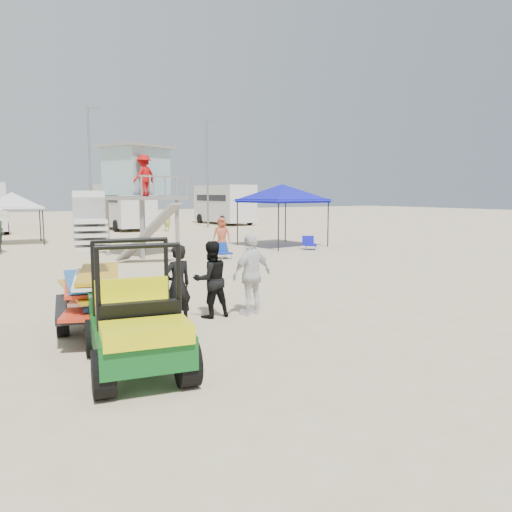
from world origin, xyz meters
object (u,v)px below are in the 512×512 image
utility_cart (135,312)px  surf_trailer (95,283)px  canopy_blue (282,187)px  lifeguard_tower (138,176)px  man_left (178,285)px

utility_cart → surf_trailer: surf_trailer is taller
surf_trailer → canopy_blue: 16.11m
lifeguard_tower → canopy_blue: lifeguard_tower is taller
lifeguard_tower → canopy_blue: size_ratio=1.23×
surf_trailer → canopy_blue: size_ratio=0.76×
utility_cart → man_left: bearing=53.2°
surf_trailer → man_left: bearing=-11.2°
man_left → lifeguard_tower: lifeguard_tower is taller
utility_cart → surf_trailer: bearing=89.9°
surf_trailer → man_left: size_ratio=1.71×
surf_trailer → lifeguard_tower: (4.69, 11.25, 2.37)m
man_left → lifeguard_tower: (3.17, 11.55, 2.52)m
surf_trailer → lifeguard_tower: bearing=67.4°
utility_cart → lifeguard_tower: 14.58m
utility_cart → man_left: size_ratio=1.66×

